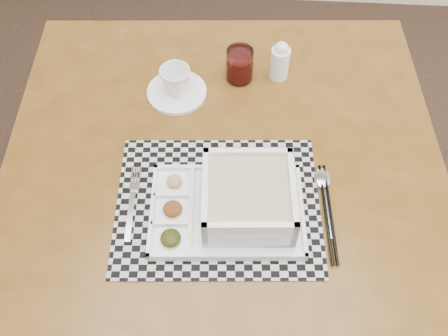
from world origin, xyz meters
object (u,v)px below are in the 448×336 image
at_px(juice_glass, 240,66).
at_px(creamer_bottle, 280,61).
at_px(serving_tray, 242,202).
at_px(cup, 176,81).
at_px(dining_table, 223,183).

bearing_deg(juice_glass, creamer_bottle, 8.41).
bearing_deg(serving_tray, juice_glass, 93.40).
height_order(cup, creamer_bottle, creamer_bottle).
distance_m(cup, creamer_bottle, 0.27).
relative_size(serving_tray, cup, 4.41).
xyz_separation_m(dining_table, creamer_bottle, (0.12, 0.29, 0.13)).
bearing_deg(serving_tray, cup, 118.16).
height_order(serving_tray, cup, serving_tray).
bearing_deg(dining_table, creamer_bottle, 67.07).
relative_size(cup, creamer_bottle, 0.69).
xyz_separation_m(cup, creamer_bottle, (0.25, 0.08, 0.01)).
height_order(dining_table, cup, cup).
bearing_deg(creamer_bottle, juice_glass, -171.59).
bearing_deg(juice_glass, dining_table, -94.71).
bearing_deg(creamer_bottle, serving_tray, -100.61).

